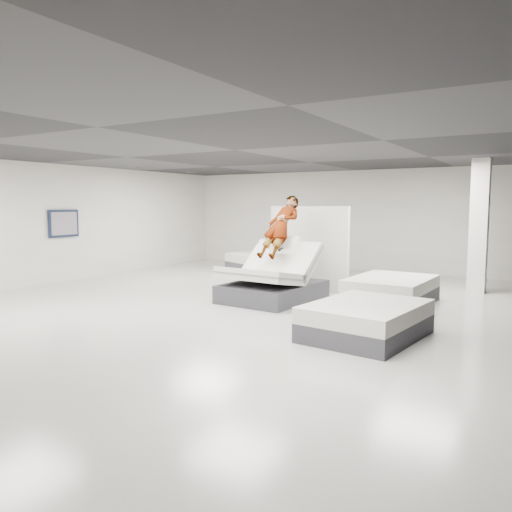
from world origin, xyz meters
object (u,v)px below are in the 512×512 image
flat_bed_right_far (391,290)px  wall_poster (64,223)px  divider_panel (308,248)px  person (281,238)px  hero_bed (272,281)px  flat_bed_right_near (366,320)px  flat_bed_left_far (264,263)px  remote (280,249)px  column (479,226)px

flat_bed_right_far → wall_poster: bearing=-169.3°
divider_panel → person: bearing=-81.6°
hero_bed → flat_bed_right_near: size_ratio=1.07×
flat_bed_right_far → wall_poster: size_ratio=2.23×
flat_bed_left_far → person: bearing=-54.9°
person → remote: (0.19, -0.37, -0.21)m
hero_bed → flat_bed_right_far: size_ratio=1.10×
hero_bed → column: bearing=42.3°
hero_bed → person: 0.99m
hero_bed → remote: size_ratio=16.68×
hero_bed → wall_poster: size_ratio=2.46×
person → remote: size_ratio=12.31×
hero_bed → divider_panel: 1.86m
wall_poster → flat_bed_left_far: bearing=49.1°
hero_bed → flat_bed_right_near: (2.79, -1.92, -0.15)m
hero_bed → person: person is taller
flat_bed_left_far → remote: bearing=-55.5°
person → column: bearing=44.0°
person → divider_panel: divider_panel is taller
flat_bed_right_near → divider_panel: bearing=126.8°
hero_bed → flat_bed_right_far: bearing=23.3°
flat_bed_left_far → wall_poster: wall_poster is taller
column → wall_poster: (-9.93, -4.00, 0.00)m
divider_panel → flat_bed_right_far: (2.32, -0.74, -0.76)m
wall_poster → hero_bed: bearing=5.5°
column → wall_poster: column is taller
column → flat_bed_right_far: bearing=-120.1°
divider_panel → flat_bed_right_near: size_ratio=1.05×
person → remote: 0.46m
divider_panel → flat_bed_left_far: size_ratio=0.88×
column → person: bearing=-140.4°
hero_bed → wall_poster: bearing=-174.5°
hero_bed → flat_bed_left_far: 4.48m
remote → flat_bed_right_far: size_ratio=0.07×
column → hero_bed: bearing=-137.7°
hero_bed → remote: (0.22, -0.04, 0.72)m
divider_panel → flat_bed_right_near: divider_panel is taller
flat_bed_left_far → flat_bed_right_near: bearing=-47.7°
hero_bed → flat_bed_right_far: hero_bed is taller
remote → wall_poster: size_ratio=0.15×
person → divider_panel: 1.46m
divider_panel → column: 4.10m
flat_bed_right_far → column: bearing=59.9°
flat_bed_right_far → flat_bed_right_near: flat_bed_right_far is taller
remote → hero_bed: bearing=174.5°
person → flat_bed_right_far: size_ratio=0.81×
divider_panel → flat_bed_left_far: 3.25m
person → remote: person is taller
hero_bed → column: column is taller
flat_bed_right_far → wall_poster: 8.79m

